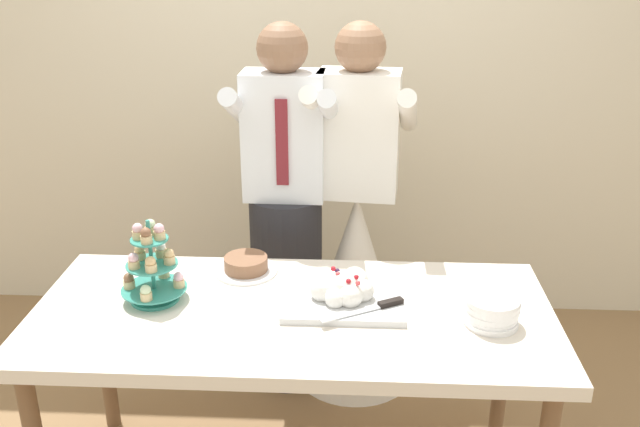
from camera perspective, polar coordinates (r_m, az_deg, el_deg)
name	(u,v)px	position (r m, az deg, el deg)	size (l,w,h in m)	color
rear_wall	(316,46)	(3.61, -0.32, 13.58)	(5.20, 0.10, 2.90)	beige
dessert_table	(293,328)	(2.46, -2.25, -9.40)	(1.80, 0.80, 0.78)	silver
cupcake_stand	(152,268)	(2.49, -13.62, -4.37)	(0.23, 0.23, 0.31)	teal
main_cake_tray	(344,293)	(2.44, 1.98, -6.53)	(0.42, 0.33, 0.13)	silver
plate_stack	(492,311)	(2.38, 13.92, -7.75)	(0.18, 0.19, 0.10)	white
round_cake	(246,265)	(2.67, -6.10, -4.27)	(0.24, 0.24, 0.06)	white
person_groom	(286,232)	(3.09, -2.82, -1.56)	(0.46, 0.49, 1.66)	#232328
person_bride	(356,264)	(3.17, 2.96, -4.14)	(0.56, 0.56, 1.66)	white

